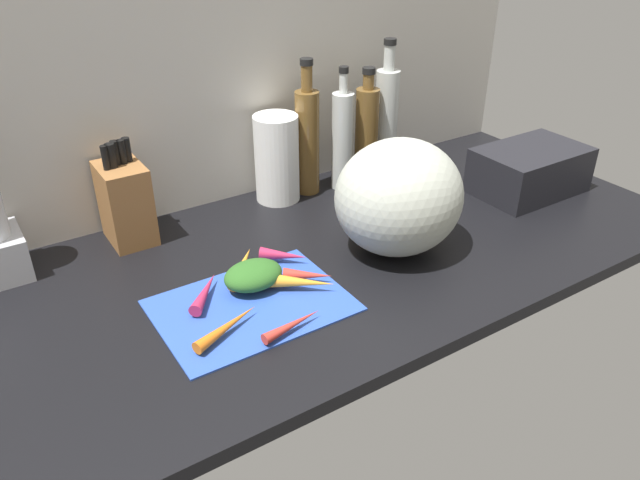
% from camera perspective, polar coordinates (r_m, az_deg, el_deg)
% --- Properties ---
extents(ground_plane, '(1.70, 0.80, 0.03)m').
position_cam_1_polar(ground_plane, '(1.43, 1.47, -1.15)').
color(ground_plane, black).
extents(wall_back, '(1.70, 0.03, 0.60)m').
position_cam_1_polar(wall_back, '(1.62, -6.33, 14.54)').
color(wall_back, '#BCB7AD').
rests_on(wall_back, ground_plane).
extents(cutting_board, '(0.37, 0.27, 0.01)m').
position_cam_1_polar(cutting_board, '(1.23, -6.35, -5.97)').
color(cutting_board, '#2D51B7').
rests_on(cutting_board, ground_plane).
extents(carrot_0, '(0.15, 0.08, 0.02)m').
position_cam_1_polar(carrot_0, '(1.16, -8.62, -7.94)').
color(carrot_0, orange).
rests_on(carrot_0, cutting_board).
extents(carrot_1, '(0.13, 0.04, 0.02)m').
position_cam_1_polar(carrot_1, '(1.15, -2.56, -7.84)').
color(carrot_1, red).
rests_on(carrot_1, cutting_board).
extents(carrot_2, '(0.14, 0.12, 0.03)m').
position_cam_1_polar(carrot_2, '(1.26, -2.12, -3.91)').
color(carrot_2, orange).
rests_on(carrot_2, cutting_board).
extents(carrot_3, '(0.12, 0.13, 0.03)m').
position_cam_1_polar(carrot_3, '(1.32, -7.24, -2.46)').
color(carrot_3, orange).
rests_on(carrot_3, cutting_board).
extents(carrot_4, '(0.11, 0.12, 0.03)m').
position_cam_1_polar(carrot_4, '(1.25, -10.60, -4.76)').
color(carrot_4, '#B2264C').
rests_on(carrot_4, cutting_board).
extents(carrot_5, '(0.10, 0.08, 0.03)m').
position_cam_1_polar(carrot_5, '(1.28, -1.16, -3.28)').
color(carrot_5, red).
rests_on(carrot_5, cutting_board).
extents(carrot_6, '(0.10, 0.09, 0.03)m').
position_cam_1_polar(carrot_6, '(1.35, -3.39, -1.46)').
color(carrot_6, '#B2264C').
rests_on(carrot_6, cutting_board).
extents(carrot_greens_pile, '(0.12, 0.10, 0.05)m').
position_cam_1_polar(carrot_greens_pile, '(1.27, -6.21, -3.26)').
color(carrot_greens_pile, '#2D6023').
rests_on(carrot_greens_pile, cutting_board).
extents(winter_squash, '(0.29, 0.27, 0.26)m').
position_cam_1_polar(winter_squash, '(1.37, 7.32, 3.96)').
color(winter_squash, '#B2B7A8').
rests_on(winter_squash, ground_plane).
extents(knife_block, '(0.10, 0.13, 0.24)m').
position_cam_1_polar(knife_block, '(1.48, -17.61, 3.40)').
color(knife_block, '#8F5E33').
rests_on(knife_block, ground_plane).
extents(paper_towel_roll, '(0.12, 0.12, 0.23)m').
position_cam_1_polar(paper_towel_roll, '(1.61, -4.03, 7.54)').
color(paper_towel_roll, white).
rests_on(paper_towel_roll, ground_plane).
extents(bottle_0, '(0.06, 0.06, 0.36)m').
position_cam_1_polar(bottle_0, '(1.63, -1.18, 9.33)').
color(bottle_0, brown).
rests_on(bottle_0, ground_plane).
extents(bottle_1, '(0.06, 0.06, 0.33)m').
position_cam_1_polar(bottle_1, '(1.66, 2.09, 9.30)').
color(bottle_1, silver).
rests_on(bottle_1, ground_plane).
extents(bottle_2, '(0.06, 0.06, 0.32)m').
position_cam_1_polar(bottle_2, '(1.71, 4.33, 9.82)').
color(bottle_2, brown).
rests_on(bottle_2, ground_plane).
extents(bottle_3, '(0.06, 0.06, 0.38)m').
position_cam_1_polar(bottle_3, '(1.76, 6.13, 11.03)').
color(bottle_3, silver).
rests_on(bottle_3, ground_plane).
extents(dish_rack, '(0.29, 0.19, 0.12)m').
position_cam_1_polar(dish_rack, '(1.76, 18.85, 6.15)').
color(dish_rack, black).
rests_on(dish_rack, ground_plane).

